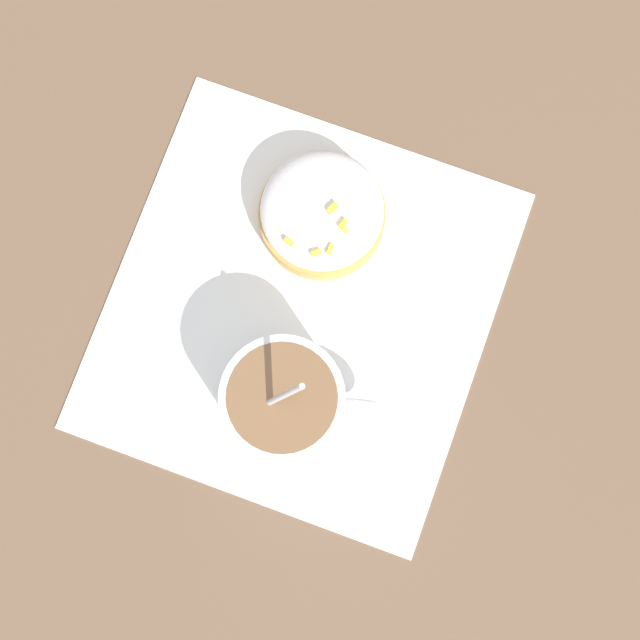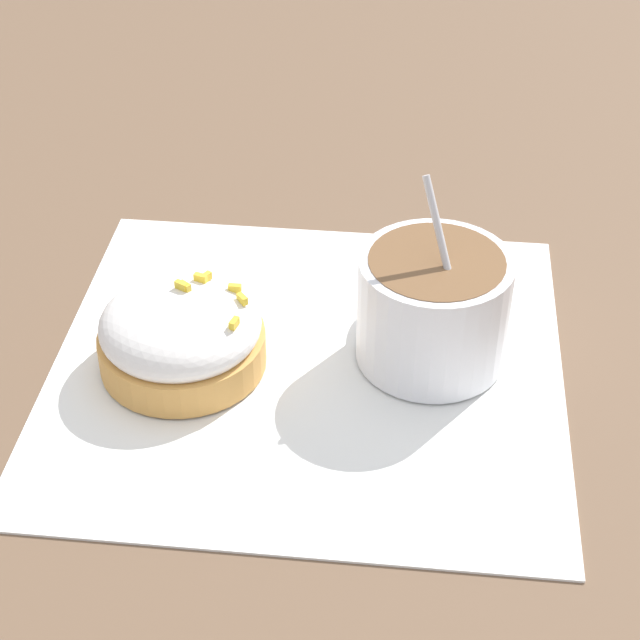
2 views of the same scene
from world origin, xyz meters
The scene contains 4 objects.
ground_plane centered at (0.00, 0.00, 0.00)m, with size 3.00×3.00×0.00m, color brown.
paper_napkin centered at (0.00, 0.00, 0.00)m, with size 0.28×0.27×0.00m.
coffee_cup centered at (0.07, 0.02, 0.04)m, with size 0.08×0.11×0.11m.
frosted_pastry centered at (-0.07, -0.01, 0.02)m, with size 0.09×0.09×0.05m.
Camera 2 is at (0.06, -0.44, 0.38)m, focal length 60.00 mm.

